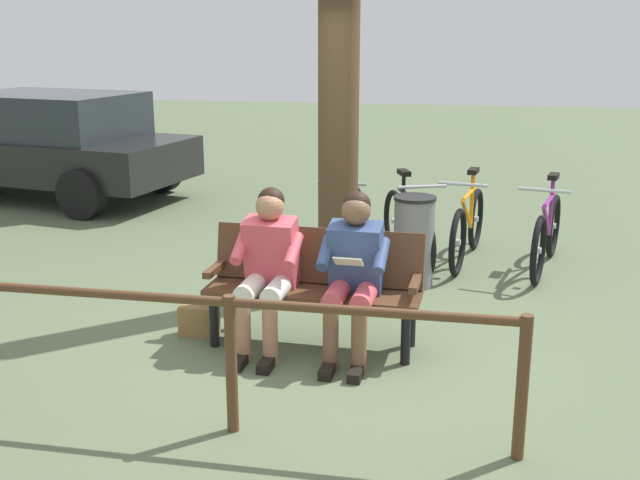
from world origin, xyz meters
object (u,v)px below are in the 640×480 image
object	(u,v)px
person_companion	(268,262)
handbag	(199,321)
bicycle_orange	(408,229)
bench	(315,279)
tree_trunk	(339,78)
litter_bin	(414,241)
person_reading	(353,268)
parked_car	(44,143)
bicycle_red	(547,234)
bicycle_purple	(348,226)
bicycle_green	(468,227)

from	to	relation	value
person_companion	handbag	xyz separation A→B (m)	(0.59, -0.11, -0.54)
bicycle_orange	bench	bearing A→B (deg)	-34.68
tree_trunk	litter_bin	xyz separation A→B (m)	(-0.68, -0.19, -1.48)
person_reading	parked_car	size ratio (longest dim) A/B	0.27
bench	litter_bin	xyz separation A→B (m)	(-0.64, -1.49, -0.08)
bicycle_red	person_companion	bearing A→B (deg)	-29.65
person_reading	tree_trunk	distance (m)	1.97
bicycle_orange	bicycle_purple	world-z (taller)	same
bicycle_red	bicycle_purple	world-z (taller)	same
person_reading	bicycle_orange	distance (m)	2.40
bicycle_purple	person_reading	bearing A→B (deg)	10.11
person_reading	bicycle_purple	distance (m)	2.46
litter_bin	bicycle_green	bearing A→B (deg)	-118.37
litter_bin	handbag	bearing A→B (deg)	44.69
bicycle_green	person_companion	bearing A→B (deg)	-19.55
bench	parked_car	xyz separation A→B (m)	(4.74, -4.52, 0.27)
bicycle_red	bicycle_orange	size ratio (longest dim) A/B	1.04
parked_car	litter_bin	bearing A→B (deg)	161.50
bicycle_red	bicycle_purple	size ratio (longest dim) A/B	0.98
bicycle_red	person_reading	bearing A→B (deg)	-19.94
bench	litter_bin	world-z (taller)	bench
person_companion	litter_bin	distance (m)	1.92
bench	tree_trunk	world-z (taller)	tree_trunk
tree_trunk	bicycle_purple	xyz separation A→B (m)	(0.04, -0.93, -1.55)
handbag	litter_bin	xyz separation A→B (m)	(-1.55, -1.53, 0.31)
person_reading	bicycle_red	distance (m)	2.91
bicycle_orange	parked_car	world-z (taller)	parked_car
handbag	litter_bin	world-z (taller)	litter_bin
person_companion	tree_trunk	world-z (taller)	tree_trunk
handbag	person_reading	bearing A→B (deg)	173.58
person_companion	bicycle_green	xyz separation A→B (m)	(-1.45, -2.55, -0.30)
bicycle_orange	bicycle_green	bearing A→B (deg)	88.34
tree_trunk	person_companion	bearing A→B (deg)	78.87
person_reading	bicycle_red	world-z (taller)	person_reading
person_companion	bicycle_orange	xyz separation A→B (m)	(-0.86, -2.34, -0.30)
bicycle_red	parked_car	bearing A→B (deg)	-95.69
person_reading	bicycle_purple	bearing A→B (deg)	-78.15
tree_trunk	litter_bin	bearing A→B (deg)	-164.36
bicycle_green	parked_car	bearing A→B (deg)	-99.70
handbag	litter_bin	bearing A→B (deg)	-135.31
person_reading	bicycle_orange	xyz separation A→B (m)	(-0.22, -2.37, -0.31)
litter_bin	bicycle_green	distance (m)	1.03
tree_trunk	bicycle_purple	distance (m)	1.81
handbag	bicycle_orange	size ratio (longest dim) A/B	0.19
person_reading	bicycle_orange	size ratio (longest dim) A/B	0.76
handbag	bicycle_purple	xyz separation A→B (m)	(-0.83, -2.27, 0.24)
tree_trunk	litter_bin	world-z (taller)	tree_trunk
tree_trunk	bench	bearing A→B (deg)	91.76
person_reading	litter_bin	xyz separation A→B (m)	(-0.32, -1.67, -0.24)
bicycle_green	bench	bearing A→B (deg)	-15.03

